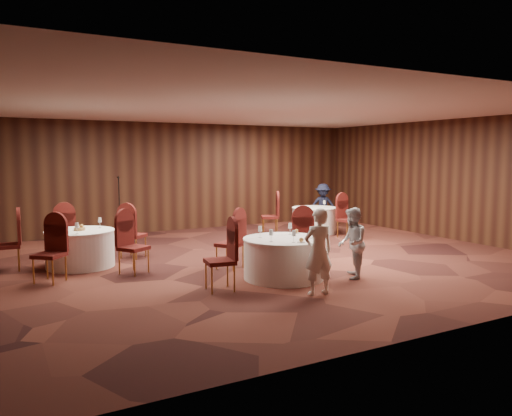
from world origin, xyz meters
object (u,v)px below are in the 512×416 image
table_right (314,220)px  woman_b (352,243)px  woman_a (318,252)px  table_main (284,258)px  table_left (80,248)px  man_c (323,206)px  mic_stand (120,221)px

table_right → woman_b: bearing=-118.0°
woman_a → table_main: bearing=-88.5°
table_left → woman_a: (3.02, -3.95, 0.33)m
woman_b → man_c: 6.58m
woman_b → mic_stand: bearing=-119.7°
mic_stand → woman_a: 6.96m
mic_stand → man_c: bearing=-5.5°
table_right → man_c: man_c is taller
table_main → mic_stand: size_ratio=0.88×
man_c → table_left: bearing=-127.4°
man_c → table_main: bearing=-95.9°
table_main → woman_b: bearing=-28.4°
table_right → mic_stand: mic_stand is taller
table_main → woman_a: 1.22m
mic_stand → table_right: bearing=-14.9°
table_left → mic_stand: mic_stand is taller
table_main → woman_b: 1.27m
mic_stand → woman_a: (1.56, -6.78, 0.20)m
woman_b → woman_a: bearing=-26.9°
table_right → woman_b: 5.43m
table_left → woman_a: bearing=-52.6°
table_left → woman_b: woman_b is taller
table_left → woman_b: size_ratio=1.04×
mic_stand → man_c: size_ratio=1.24×
table_right → woman_b: size_ratio=1.00×
table_main → man_c: bearing=47.8°
table_left → man_c: bearing=16.3°
table_main → woman_a: bearing=-93.7°
table_right → woman_a: woman_a is taller
table_left → man_c: (7.63, 2.23, 0.30)m
table_main → woman_a: (-0.08, -1.17, 0.33)m
table_right → man_c: size_ratio=0.96×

